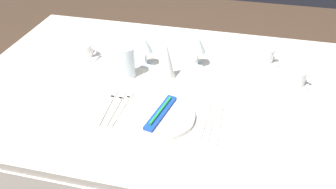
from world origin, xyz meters
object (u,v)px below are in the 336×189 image
at_px(fork_outer, 123,107).
at_px(wine_glass_centre, 145,47).
at_px(toothbrush_package, 161,112).
at_px(wine_glass_left, 198,46).
at_px(fork_salad, 108,106).
at_px(spoon_soup, 212,118).
at_px(spoon_dessert, 220,119).
at_px(napkin_folded, 166,60).
at_px(coffee_cup_right, 296,77).
at_px(coffee_cup_far, 266,55).
at_px(dinner_knife, 204,121).
at_px(coffee_cup_left, 85,50).
at_px(fork_inner, 116,107).
at_px(dinner_plate, 161,116).
at_px(drink_tumbler, 128,64).

height_order(fork_outer, wine_glass_centre, wine_glass_centre).
height_order(toothbrush_package, wine_glass_left, wine_glass_left).
bearing_deg(fork_salad, wine_glass_left, 52.70).
relative_size(spoon_soup, spoon_dessert, 0.90).
relative_size(wine_glass_centre, napkin_folded, 0.78).
bearing_deg(coffee_cup_right, coffee_cup_far, 128.05).
xyz_separation_m(fork_salad, dinner_knife, (0.38, -0.00, 0.00)).
bearing_deg(coffee_cup_left, fork_salad, -54.17).
relative_size(fork_inner, wine_glass_left, 1.41).
height_order(toothbrush_package, fork_salad, toothbrush_package).
bearing_deg(fork_salad, dinner_plate, -5.02).
bearing_deg(dinner_knife, dinner_plate, -173.92).
relative_size(coffee_cup_right, coffee_cup_far, 1.05).
distance_m(fork_inner, coffee_cup_right, 0.75).
distance_m(dinner_plate, napkin_folded, 0.28).
bearing_deg(toothbrush_package, coffee_cup_far, 52.66).
height_order(fork_inner, spoon_soup, spoon_soup).
xyz_separation_m(toothbrush_package, fork_salad, (-0.22, 0.02, -0.02)).
height_order(toothbrush_package, fork_inner, toothbrush_package).
bearing_deg(dinner_plate, spoon_soup, 11.72).
relative_size(dinner_knife, coffee_cup_right, 2.08).
bearing_deg(fork_salad, toothbrush_package, -5.02).
relative_size(dinner_knife, wine_glass_centre, 1.62).
relative_size(spoon_soup, napkin_folded, 1.20).
xyz_separation_m(fork_outer, dinner_knife, (0.32, -0.01, 0.00)).
height_order(dinner_plate, drink_tumbler, drink_tumbler).
xyz_separation_m(toothbrush_package, spoon_dessert, (0.21, 0.04, -0.02)).
relative_size(coffee_cup_far, napkin_folded, 0.58).
distance_m(toothbrush_package, coffee_cup_far, 0.62).
bearing_deg(drink_tumbler, spoon_soup, -27.34).
height_order(dinner_knife, spoon_soup, spoon_soup).
height_order(coffee_cup_left, coffee_cup_far, coffee_cup_far).
relative_size(dinner_plate, napkin_folded, 1.49).
bearing_deg(fork_salad, spoon_dessert, 2.91).
relative_size(dinner_plate, spoon_soup, 1.24).
height_order(toothbrush_package, coffee_cup_right, coffee_cup_right).
height_order(coffee_cup_left, napkin_folded, napkin_folded).
height_order(spoon_dessert, coffee_cup_left, coffee_cup_left).
bearing_deg(napkin_folded, fork_outer, -115.70).
bearing_deg(drink_tumbler, wine_glass_centre, 65.98).
relative_size(coffee_cup_left, coffee_cup_right, 0.91).
relative_size(spoon_dessert, napkin_folded, 1.33).
bearing_deg(wine_glass_left, dinner_knife, -76.92).
height_order(dinner_plate, wine_glass_centre, wine_glass_centre).
distance_m(dinner_plate, drink_tumbler, 0.32).
xyz_separation_m(fork_outer, spoon_soup, (0.35, 0.01, -0.00)).
xyz_separation_m(fork_outer, coffee_cup_far, (0.53, 0.46, 0.04)).
height_order(spoon_soup, wine_glass_centre, wine_glass_centre).
bearing_deg(coffee_cup_far, drink_tumbler, -156.78).
distance_m(dinner_knife, coffee_cup_left, 0.70).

